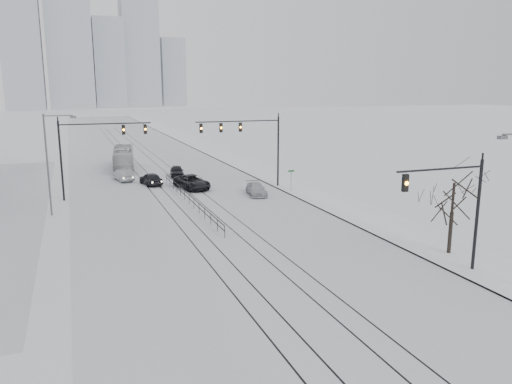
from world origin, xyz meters
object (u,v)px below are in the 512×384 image
(sedan_nb_far, at_px, (177,171))
(sedan_sb_outer, at_px, (123,175))
(sedan_sb_inner, at_px, (151,179))
(traffic_mast_near, at_px, (457,202))
(bare_tree, at_px, (454,190))
(sedan_nb_right, at_px, (256,189))
(sedan_nb_front, at_px, (192,182))
(box_truck, at_px, (124,158))

(sedan_nb_far, bearing_deg, sedan_sb_outer, -165.69)
(sedan_sb_inner, distance_m, sedan_sb_outer, 4.75)
(traffic_mast_near, xyz_separation_m, sedan_sb_inner, (-12.79, 35.19, -3.83))
(bare_tree, height_order, sedan_sb_outer, bare_tree)
(traffic_mast_near, bearing_deg, sedan_nb_right, 97.08)
(sedan_sb_outer, xyz_separation_m, sedan_nb_far, (6.76, 0.69, -0.02))
(traffic_mast_near, bearing_deg, bare_tree, 51.24)
(bare_tree, distance_m, sedan_sb_inner, 35.79)
(sedan_nb_front, bearing_deg, sedan_nb_far, 78.34)
(traffic_mast_near, bearing_deg, sedan_sb_inner, 109.97)
(sedan_sb_outer, height_order, box_truck, box_truck)
(sedan_nb_right, xyz_separation_m, sedan_nb_far, (-5.60, 14.10, 0.06))
(sedan_nb_front, bearing_deg, sedan_sb_outer, 119.35)
(bare_tree, xyz_separation_m, sedan_nb_front, (-11.20, 28.27, -3.71))
(bare_tree, relative_size, sedan_nb_far, 1.50)
(sedan_sb_inner, bearing_deg, sedan_nb_front, 125.22)
(bare_tree, bearing_deg, sedan_nb_right, 103.89)
(bare_tree, xyz_separation_m, sedan_nb_far, (-11.20, 36.74, -3.80))
(traffic_mast_near, distance_m, sedan_sb_outer, 42.21)
(sedan_nb_right, bearing_deg, bare_tree, -66.95)
(sedan_sb_outer, bearing_deg, sedan_nb_front, 120.37)
(bare_tree, relative_size, sedan_sb_inner, 1.42)
(sedan_nb_far, bearing_deg, traffic_mast_near, -69.04)
(box_truck, bearing_deg, bare_tree, 116.93)
(sedan_sb_outer, height_order, sedan_nb_right, sedan_sb_outer)
(bare_tree, distance_m, sedan_nb_front, 30.63)
(sedan_nb_right, xyz_separation_m, box_truck, (-11.38, 22.23, 0.92))
(bare_tree, xyz_separation_m, box_truck, (-16.98, 44.87, -2.94))
(sedan_nb_front, bearing_deg, sedan_nb_right, -56.83)
(sedan_sb_outer, distance_m, sedan_nb_far, 6.80)
(sedan_sb_inner, xyz_separation_m, sedan_nb_far, (4.00, 4.56, -0.04))
(sedan_sb_inner, xyz_separation_m, sedan_sb_outer, (-2.76, 3.87, -0.02))
(sedan_nb_front, distance_m, box_truck, 17.59)
(sedan_nb_front, xyz_separation_m, sedan_nb_far, (0.00, 8.47, -0.08))
(sedan_sb_outer, relative_size, sedan_nb_right, 1.00)
(sedan_nb_right, relative_size, sedan_nb_far, 1.06)
(sedan_sb_inner, xyz_separation_m, sedan_nb_right, (9.60, -9.55, -0.10))
(bare_tree, height_order, box_truck, bare_tree)
(traffic_mast_near, relative_size, sedan_nb_right, 1.62)
(sedan_nb_front, xyz_separation_m, sedan_nb_right, (5.60, -5.64, -0.15))
(sedan_nb_front, bearing_deg, sedan_sb_inner, 123.97)
(sedan_sb_inner, distance_m, box_truck, 12.84)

